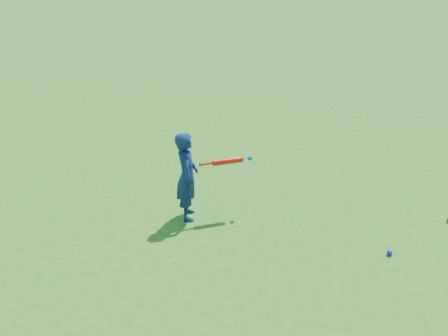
# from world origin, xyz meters

# --- Properties ---
(ground) EXTENTS (80.00, 80.00, 0.00)m
(ground) POSITION_xyz_m (0.00, 0.00, 0.00)
(ground) COLOR #266117
(ground) RESTS_ON ground
(child) EXTENTS (0.39, 0.50, 1.21)m
(child) POSITION_xyz_m (0.07, -0.30, 0.60)
(child) COLOR #0F1E4A
(child) RESTS_ON ground
(ground_ball_blue) EXTENTS (0.07, 0.07, 0.07)m
(ground_ball_blue) POSITION_xyz_m (2.62, -0.77, 0.03)
(ground_ball_blue) COLOR #0B1FC4
(ground_ball_blue) RESTS_ON ground
(bat_swing) EXTENTS (0.66, 0.36, 0.08)m
(bat_swing) POSITION_xyz_m (0.59, -0.10, 0.77)
(bat_swing) COLOR red
(bat_swing) RESTS_ON ground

